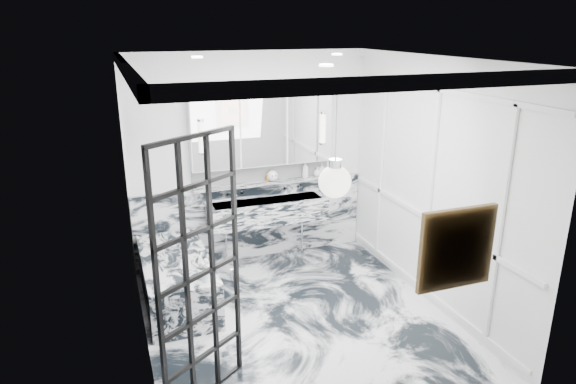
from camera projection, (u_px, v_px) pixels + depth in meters
name	position (u px, v px, depth m)	size (l,w,h in m)	color
floor	(298.00, 321.00, 5.64)	(3.60, 3.60, 0.00)	silver
ceiling	(300.00, 58.00, 4.77)	(3.60, 3.60, 0.00)	white
wall_back	(250.00, 159.00, 6.82)	(3.60, 3.60, 0.00)	white
wall_front	(391.00, 279.00, 3.60)	(3.60, 3.60, 0.00)	white
wall_left	(136.00, 220.00, 4.69)	(3.60, 3.60, 0.00)	white
wall_right	(433.00, 185.00, 5.73)	(3.60, 3.60, 0.00)	white
marble_clad_back	(252.00, 221.00, 7.07)	(3.18, 0.05, 1.05)	silver
marble_clad_left	(138.00, 226.00, 4.71)	(0.02, 3.56, 2.68)	silver
panel_molding	(430.00, 193.00, 5.75)	(0.03, 3.40, 2.30)	white
soap_bottle_a	(305.00, 170.00, 7.04)	(0.09, 0.09, 0.23)	#8C5919
soap_bottle_b	(322.00, 170.00, 7.13)	(0.08, 0.09, 0.19)	#4C4C51
soap_bottle_c	(317.00, 172.00, 7.11)	(0.11, 0.11, 0.14)	silver
face_pot	(272.00, 176.00, 6.90)	(0.15, 0.15, 0.15)	white
amber_bottle	(267.00, 178.00, 6.88)	(0.04, 0.04, 0.10)	#8C5919
flower_vase	(206.00, 276.00, 5.33)	(0.08, 0.08, 0.12)	silver
crittall_door	(200.00, 275.00, 4.19)	(0.88, 0.04, 2.30)	black
artwork	(457.00, 249.00, 3.78)	(0.53, 0.05, 0.53)	#DA5A16
pendant_light	(335.00, 182.00, 3.76)	(0.24, 0.24, 0.24)	white
trough_sink	(267.00, 211.00, 6.85)	(1.60, 0.45, 0.30)	silver
ledge	(263.00, 183.00, 6.90)	(1.90, 0.14, 0.04)	silver
subway_tile	(262.00, 172.00, 6.91)	(1.90, 0.03, 0.23)	white
mirror_cabinet	(262.00, 128.00, 6.67)	(1.90, 0.16, 1.00)	white
sconce_left	(201.00, 137.00, 6.33)	(0.07, 0.07, 0.40)	white
sconce_right	(323.00, 128.00, 6.86)	(0.07, 0.07, 0.40)	white
bathtub	(177.00, 279.00, 5.98)	(0.75, 1.65, 0.55)	silver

